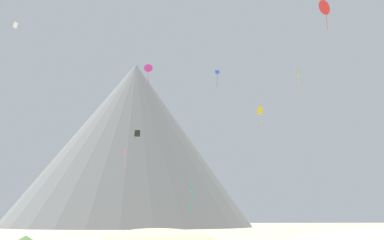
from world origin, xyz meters
TOP-DOWN VIEW (x-y plane):
  - bush_mid_center at (-16.60, 8.20)m, footprint 2.58×2.58m
  - bush_near_left at (-8.40, 9.45)m, footprint 1.95×1.95m
  - rock_massif at (-8.39, 86.99)m, footprint 84.34×84.34m
  - kite_magenta_high at (-5.81, 46.65)m, footprint 1.80×0.48m
  - kite_white_high at (-26.30, 27.78)m, footprint 0.57×0.77m
  - kite_pink_mid at (-9.64, 44.62)m, footprint 0.49×1.35m
  - kite_red_high at (21.96, 24.72)m, footprint 2.56×1.32m
  - kite_black_mid at (-7.53, 32.22)m, footprint 0.92×0.59m
  - kite_blue_high at (10.72, 55.80)m, footprint 1.07×0.22m
  - kite_gold_high at (25.13, 43.34)m, footprint 0.68×0.79m
  - kite_teal_low at (-0.10, 23.60)m, footprint 0.49×0.97m
  - kite_yellow_mid at (15.92, 41.12)m, footprint 1.14×0.73m

SIDE VIEW (x-z plane):
  - bush_mid_center at x=-16.60m, z-range 0.00..0.73m
  - bush_near_left at x=-8.40m, z-range 0.00..1.05m
  - kite_teal_low at x=-0.10m, z-range 3.64..8.01m
  - kite_pink_mid at x=-9.64m, z-range 12.52..16.26m
  - kite_black_mid at x=-7.53m, z-range 14.75..15.79m
  - kite_yellow_mid at x=15.92m, z-range 19.77..24.52m
  - rock_massif at x=-8.39m, z-range -0.98..49.00m
  - kite_white_high at x=-26.30m, z-range 29.96..30.81m
  - kite_gold_high at x=25.13m, z-range 29.01..33.31m
  - kite_magenta_high at x=-5.81m, z-range 29.63..34.75m
  - kite_blue_high at x=10.72m, z-range 33.32..37.51m
  - kite_red_high at x=21.96m, z-range 33.11..38.16m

